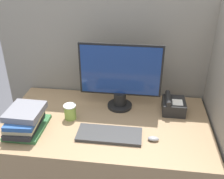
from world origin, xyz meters
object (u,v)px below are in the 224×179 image
monitor (120,78)px  mouse (153,139)px  coffee_cup (70,112)px  book_stack (25,120)px  desk_telephone (173,105)px  keyboard (109,135)px

monitor → mouse: (0.24, -0.37, -0.23)m
monitor → mouse: size_ratio=8.57×
coffee_cup → book_stack: (-0.25, -0.16, 0.02)m
book_stack → desk_telephone: bearing=19.7°
desk_telephone → mouse: bearing=-112.1°
coffee_cup → book_stack: bearing=-146.7°
monitor → mouse: bearing=-56.3°
book_stack → desk_telephone: book_stack is taller
mouse → desk_telephone: bearing=67.9°
keyboard → book_stack: book_stack is taller
keyboard → mouse: bearing=-2.2°
keyboard → desk_telephone: size_ratio=2.24×
keyboard → desk_telephone: 0.54m
monitor → keyboard: size_ratio=1.43×
book_stack → mouse: bearing=-0.4°
mouse → coffee_cup: 0.59m
monitor → desk_telephone: bearing=-2.6°
coffee_cup → desk_telephone: desk_telephone is taller
mouse → desk_telephone: desk_telephone is taller
mouse → book_stack: 0.81m
keyboard → coffee_cup: bearing=151.8°
keyboard → desk_telephone: desk_telephone is taller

